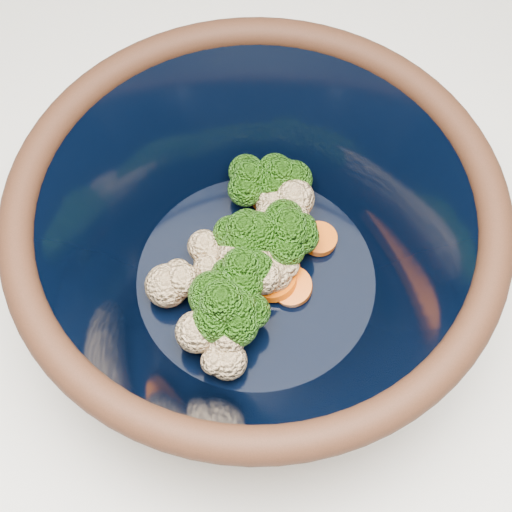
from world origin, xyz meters
TOP-DOWN VIEW (x-y plane):
  - ground at (0.00, 0.00)m, footprint 3.00×3.00m
  - counter at (0.00, 0.00)m, footprint 1.20×1.20m
  - mixing_bowl at (-0.06, -0.06)m, footprint 0.34×0.34m
  - vegetable_pile at (-0.07, -0.06)m, footprint 0.13×0.17m

SIDE VIEW (x-z plane):
  - ground at x=0.00m, z-range 0.00..0.00m
  - counter at x=0.00m, z-range 0.00..0.90m
  - vegetable_pile at x=-0.07m, z-range 0.93..0.98m
  - mixing_bowl at x=-0.06m, z-range 0.91..1.04m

